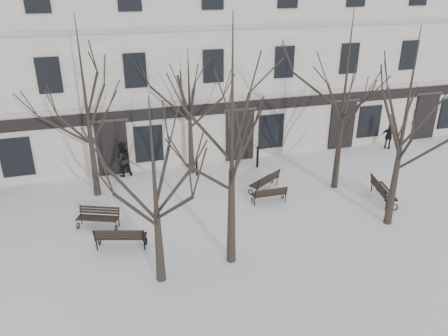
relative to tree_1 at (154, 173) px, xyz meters
name	(u,v)px	position (x,y,z in m)	size (l,w,h in m)	color
ground	(220,243)	(2.58, 1.59, -4.05)	(100.00, 100.00, 0.00)	white
building	(159,51)	(2.58, 14.55, 1.46)	(40.40, 10.20, 11.40)	silver
tree_1	(154,173)	(0.00, 0.00, 0.00)	(4.54, 4.54, 6.49)	black
tree_2	(232,119)	(2.65, 0.34, 1.42)	(6.12, 6.12, 8.75)	black
tree_3	(407,108)	(9.86, 0.98, 1.00)	(5.65, 5.65, 8.08)	black
tree_4	(84,88)	(-1.88, 7.30, 1.13)	(5.80, 5.80, 8.29)	black
tree_5	(189,98)	(3.05, 8.54, 0.03)	(4.57, 4.57, 6.53)	black
tree_6	(346,82)	(9.47, 4.75, 1.23)	(5.91, 5.91, 8.44)	black
bench_1	(121,237)	(-1.16, 2.32, -3.53)	(2.02, 1.20, 0.97)	black
bench_2	(269,194)	(5.73, 4.15, -3.61)	(1.61, 0.61, 0.81)	black
bench_3	(98,217)	(-1.92, 4.22, -3.58)	(1.81, 1.23, 0.87)	black
bench_4	(265,181)	(6.02, 5.39, -3.55)	(1.86, 1.52, 0.92)	black
bench_5	(382,190)	(10.80, 2.79, -3.51)	(1.21, 2.09, 1.00)	black
bollard_a	(197,166)	(3.22, 8.06, -3.49)	(0.14, 0.14, 1.05)	black
bollard_b	(258,156)	(6.66, 8.16, -3.40)	(0.16, 0.16, 1.22)	black
pedestrian_b	(124,176)	(-0.46, 9.15, -4.05)	(0.91, 0.71, 1.87)	black
pedestrian_c	(387,149)	(15.29, 8.53, -4.05)	(0.92, 0.38, 1.56)	black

